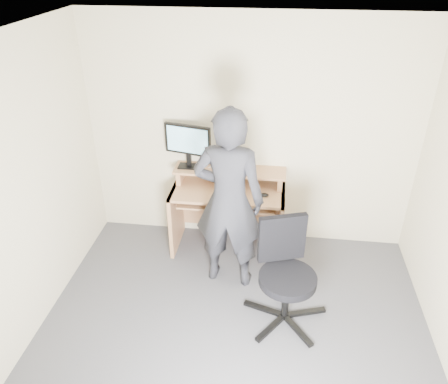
% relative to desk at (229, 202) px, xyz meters
% --- Properties ---
extents(ground, '(3.50, 3.50, 0.00)m').
position_rel_desk_xyz_m(ground, '(0.20, -1.53, -0.55)').
color(ground, '#49494E').
rests_on(ground, ground).
extents(back_wall, '(3.50, 0.02, 2.50)m').
position_rel_desk_xyz_m(back_wall, '(0.20, 0.22, 0.70)').
color(back_wall, beige).
rests_on(back_wall, ground).
extents(ceiling, '(3.50, 3.50, 0.02)m').
position_rel_desk_xyz_m(ceiling, '(0.20, -1.53, 1.95)').
color(ceiling, white).
rests_on(ceiling, back_wall).
extents(desk, '(1.20, 0.60, 0.91)m').
position_rel_desk_xyz_m(desk, '(0.00, 0.00, 0.00)').
color(desk, tan).
rests_on(desk, ground).
extents(monitor, '(0.51, 0.15, 0.48)m').
position_rel_desk_xyz_m(monitor, '(-0.45, 0.07, 0.65)').
color(monitor, black).
rests_on(monitor, desk).
extents(external_drive, '(0.08, 0.13, 0.20)m').
position_rel_desk_xyz_m(external_drive, '(-0.02, 0.10, 0.46)').
color(external_drive, black).
rests_on(external_drive, desk).
extents(travel_mug, '(0.10, 0.10, 0.20)m').
position_rel_desk_xyz_m(travel_mug, '(0.15, 0.06, 0.46)').
color(travel_mug, silver).
rests_on(travel_mug, desk).
extents(smartphone, '(0.08, 0.14, 0.01)m').
position_rel_desk_xyz_m(smartphone, '(0.22, 0.07, 0.37)').
color(smartphone, black).
rests_on(smartphone, desk).
extents(charger, '(0.05, 0.05, 0.03)m').
position_rel_desk_xyz_m(charger, '(-0.12, -0.03, 0.38)').
color(charger, black).
rests_on(charger, desk).
extents(headphones, '(0.18, 0.18, 0.06)m').
position_rel_desk_xyz_m(headphones, '(-0.27, 0.15, 0.37)').
color(headphones, silver).
rests_on(headphones, desk).
extents(keyboard, '(0.47, 0.20, 0.03)m').
position_rel_desk_xyz_m(keyboard, '(-0.13, -0.17, 0.12)').
color(keyboard, black).
rests_on(keyboard, desk).
extents(mouse, '(0.10, 0.06, 0.04)m').
position_rel_desk_xyz_m(mouse, '(0.38, -0.18, 0.22)').
color(mouse, black).
rests_on(mouse, desk).
extents(office_chair, '(0.77, 0.74, 0.97)m').
position_rel_desk_xyz_m(office_chair, '(0.62, -1.04, -0.02)').
color(office_chair, black).
rests_on(office_chair, ground).
extents(person, '(0.72, 0.51, 1.85)m').
position_rel_desk_xyz_m(person, '(0.07, -0.60, 0.38)').
color(person, black).
rests_on(person, ground).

